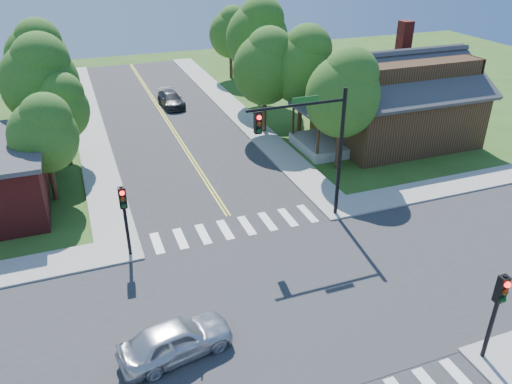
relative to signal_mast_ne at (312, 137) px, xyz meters
name	(u,v)px	position (x,y,z in m)	size (l,w,h in m)	color
ground	(282,300)	(-3.91, -5.59, -4.85)	(100.00, 100.00, 0.00)	#31551A
road_ns	(282,300)	(-3.91, -5.59, -4.83)	(10.00, 90.00, 0.04)	#2D2D30
road_ew	(282,300)	(-3.91, -5.59, -4.83)	(90.00, 10.00, 0.04)	#2D2D30
intersection_patch	(282,300)	(-3.91, -5.59, -4.85)	(10.20, 10.20, 0.06)	#2D2D30
sidewalk_ne	(387,129)	(11.90, 10.23, -4.78)	(40.00, 40.00, 0.14)	#9E9B93
crosswalk_north	(236,227)	(-3.91, 0.61, -4.80)	(8.85, 2.00, 0.01)	white
centerline	(282,299)	(-3.91, -5.59, -4.80)	(0.30, 90.00, 0.01)	yellow
signal_mast_ne	(312,137)	(0.00, 0.00, 0.00)	(5.30, 0.42, 7.20)	black
signal_pole_se	(498,302)	(1.69, -11.21, -2.19)	(0.34, 0.42, 3.80)	black
signal_pole_nw	(124,209)	(-9.51, -0.01, -2.19)	(0.34, 0.42, 3.80)	black
house_ne	(397,96)	(11.19, 8.65, -1.52)	(13.05, 8.80, 7.11)	black
tree_e_a	(345,91)	(4.86, 5.37, 0.37)	(4.69, 4.46, 7.97)	#382314
tree_e_b	(303,63)	(5.29, 12.21, 0.54)	(4.84, 4.59, 8.22)	#382314
tree_e_c	(258,34)	(4.96, 20.61, 1.21)	(5.44, 5.16, 9.24)	#382314
tree_e_d	(231,31)	(5.41, 29.58, -0.03)	(4.33, 4.12, 7.37)	#382314
tree_w_a	(44,132)	(-12.67, 7.38, -0.65)	(3.77, 3.58, 6.41)	#382314
tree_w_b	(40,78)	(-12.65, 14.01, 0.70)	(4.98, 4.74, 8.47)	#382314
tree_w_c	(38,55)	(-12.92, 22.10, 0.52)	(4.82, 4.58, 8.20)	#382314
tree_w_d	(40,49)	(-13.04, 31.70, -0.92)	(3.53, 3.35, 6.00)	#382314
tree_house	(266,65)	(2.74, 13.20, 0.42)	(4.73, 4.49, 8.04)	#382314
tree_bldg	(61,106)	(-11.71, 12.23, -0.74)	(3.69, 3.51, 6.28)	#382314
car_silver	(176,340)	(-8.81, -7.04, -4.13)	(4.47, 2.42, 1.44)	silver
car_dgrey	(171,100)	(-2.75, 22.14, -4.22)	(1.97, 4.42, 1.26)	#2B2D30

